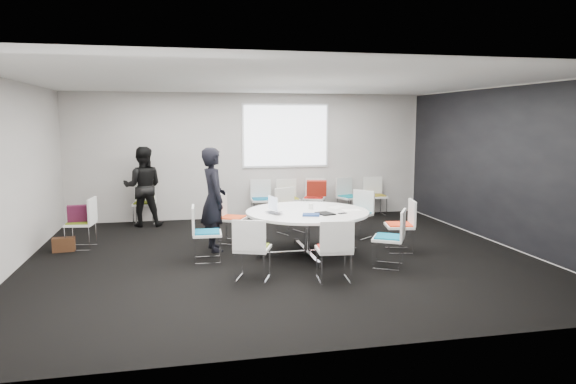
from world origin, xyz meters
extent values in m
cube|color=black|center=(0.00, 0.00, -0.02)|extent=(8.00, 7.00, 0.04)
cube|color=white|center=(0.00, 0.00, 2.82)|extent=(8.00, 7.00, 0.04)
cube|color=#ABA7A2|center=(0.00, 3.52, 1.40)|extent=(8.00, 0.04, 2.80)
cube|color=#ABA7A2|center=(0.00, -3.52, 1.40)|extent=(8.00, 0.04, 2.80)
cube|color=#ABA7A2|center=(-4.02, 0.00, 1.40)|extent=(0.04, 7.00, 2.80)
cube|color=#ABA7A2|center=(4.02, 0.00, 1.40)|extent=(0.04, 7.00, 2.80)
cube|color=black|center=(3.99, 0.00, 1.40)|extent=(0.01, 6.94, 2.74)
cube|color=silver|center=(0.44, 0.03, 0.04)|extent=(0.90, 0.90, 0.08)
cylinder|color=silver|center=(0.44, 0.03, 0.36)|extent=(0.10, 0.10, 0.65)
cylinder|color=white|center=(0.44, 0.03, 0.71)|extent=(2.01, 2.01, 0.04)
cube|color=white|center=(0.80, 3.46, 1.85)|extent=(1.90, 0.03, 1.35)
cube|color=silver|center=(2.00, -0.10, 0.21)|extent=(0.50, 0.50, 0.42)
cube|color=white|center=(2.00, -0.10, 0.44)|extent=(0.53, 0.54, 0.04)
cube|color=red|center=(2.00, -0.10, 0.47)|extent=(0.46, 0.47, 0.03)
cube|color=white|center=(2.21, -0.15, 0.67)|extent=(0.14, 0.46, 0.42)
cube|color=silver|center=(1.67, 1.03, 0.21)|extent=(0.59, 0.59, 0.42)
cube|color=white|center=(1.67, 1.03, 0.44)|extent=(0.63, 0.63, 0.04)
cube|color=#096177|center=(1.67, 1.03, 0.47)|extent=(0.54, 0.55, 0.03)
cube|color=white|center=(1.84, 1.16, 0.67)|extent=(0.31, 0.39, 0.42)
cube|color=silver|center=(0.52, 1.64, 0.21)|extent=(0.55, 0.55, 0.42)
cube|color=white|center=(0.52, 1.64, 0.44)|extent=(0.60, 0.59, 0.04)
cube|color=brown|center=(0.52, 1.64, 0.47)|extent=(0.52, 0.51, 0.03)
cube|color=white|center=(0.44, 1.84, 0.67)|extent=(0.43, 0.22, 0.42)
cube|color=silver|center=(-0.67, 1.10, 0.21)|extent=(0.56, 0.56, 0.42)
cube|color=white|center=(-0.67, 1.10, 0.44)|extent=(0.60, 0.61, 0.04)
cube|color=#DF461A|center=(-0.67, 1.10, 0.47)|extent=(0.52, 0.53, 0.03)
cube|color=white|center=(-0.86, 1.19, 0.67)|extent=(0.24, 0.43, 0.42)
cube|color=silver|center=(-1.19, -0.03, 0.21)|extent=(0.44, 0.44, 0.42)
cube|color=white|center=(-1.19, -0.03, 0.44)|extent=(0.46, 0.48, 0.04)
cube|color=#095B80|center=(-1.19, -0.03, 0.47)|extent=(0.40, 0.42, 0.03)
cube|color=white|center=(-1.39, -0.02, 0.67)|extent=(0.06, 0.46, 0.42)
cube|color=silver|center=(-0.62, -1.12, 0.21)|extent=(0.54, 0.54, 0.42)
cube|color=white|center=(-0.62, -1.12, 0.44)|extent=(0.59, 0.58, 0.04)
cube|color=#5E7014|center=(-0.62, -1.12, 0.47)|extent=(0.51, 0.50, 0.03)
cube|color=white|center=(-0.70, -1.31, 0.67)|extent=(0.44, 0.20, 0.42)
cube|color=silver|center=(0.46, -1.41, 0.21)|extent=(0.46, 0.46, 0.42)
cube|color=white|center=(0.46, -1.41, 0.44)|extent=(0.50, 0.48, 0.04)
cube|color=red|center=(0.46, -1.41, 0.47)|extent=(0.44, 0.42, 0.03)
cube|color=white|center=(0.44, -1.62, 0.67)|extent=(0.46, 0.08, 0.42)
cube|color=silver|center=(1.46, -0.93, 0.21)|extent=(0.58, 0.58, 0.42)
cube|color=white|center=(1.46, -0.93, 0.44)|extent=(0.61, 0.62, 0.04)
cube|color=#096689|center=(1.46, -0.93, 0.47)|extent=(0.53, 0.54, 0.03)
cube|color=white|center=(1.64, -1.04, 0.67)|extent=(0.27, 0.41, 0.42)
cube|color=silver|center=(0.19, 3.14, 0.21)|extent=(0.44, 0.44, 0.42)
cube|color=white|center=(0.19, 3.14, 0.44)|extent=(0.48, 0.46, 0.04)
cube|color=#0B577C|center=(0.19, 3.14, 0.47)|extent=(0.42, 0.40, 0.03)
cube|color=white|center=(0.19, 3.35, 0.67)|extent=(0.46, 0.06, 0.42)
cube|color=silver|center=(0.79, 3.10, 0.21)|extent=(0.43, 0.43, 0.42)
cube|color=white|center=(0.79, 3.10, 0.44)|extent=(0.47, 0.45, 0.04)
cube|color=olive|center=(0.79, 3.10, 0.47)|extent=(0.41, 0.39, 0.03)
cube|color=white|center=(0.78, 3.31, 0.67)|extent=(0.46, 0.05, 0.42)
cube|color=silver|center=(1.39, 3.14, 0.21)|extent=(0.55, 0.55, 0.42)
cube|color=white|center=(1.39, 3.14, 0.44)|extent=(0.60, 0.59, 0.04)
cube|color=red|center=(1.39, 3.14, 0.47)|extent=(0.52, 0.51, 0.03)
cube|color=white|center=(1.47, 3.33, 0.67)|extent=(0.44, 0.22, 0.42)
cube|color=silver|center=(2.22, 3.11, 0.21)|extent=(0.54, 0.54, 0.42)
cube|color=white|center=(2.22, 3.11, 0.44)|extent=(0.58, 0.57, 0.04)
cube|color=#0B7585|center=(2.22, 3.11, 0.47)|extent=(0.51, 0.49, 0.03)
cube|color=white|center=(2.15, 3.31, 0.67)|extent=(0.44, 0.19, 0.42)
cube|color=silver|center=(2.86, 3.14, 0.21)|extent=(0.43, 0.43, 0.42)
cube|color=white|center=(2.86, 3.14, 0.44)|extent=(0.47, 0.46, 0.04)
cube|color=olive|center=(2.86, 3.14, 0.47)|extent=(0.41, 0.39, 0.03)
cube|color=white|center=(2.87, 3.35, 0.67)|extent=(0.46, 0.05, 0.42)
cube|color=silver|center=(-3.27, 1.22, 0.21)|extent=(0.47, 0.47, 0.42)
cube|color=white|center=(-3.27, 1.22, 0.44)|extent=(0.50, 0.51, 0.04)
cube|color=#617417|center=(-3.27, 1.22, 0.47)|extent=(0.43, 0.45, 0.03)
cube|color=white|center=(-3.07, 1.19, 0.67)|extent=(0.09, 0.46, 0.42)
cube|color=silver|center=(-2.34, 3.15, 0.21)|extent=(0.45, 0.45, 0.42)
cube|color=white|center=(-2.34, 3.15, 0.44)|extent=(0.49, 0.48, 0.04)
cube|color=#5D6C14|center=(-2.34, 3.15, 0.47)|extent=(0.43, 0.41, 0.03)
cube|color=white|center=(-2.32, 3.36, 0.67)|extent=(0.46, 0.07, 0.42)
imported|color=black|center=(-1.03, 0.65, 0.88)|extent=(0.52, 0.70, 1.75)
imported|color=black|center=(-2.34, 3.00, 0.83)|extent=(0.83, 0.66, 1.66)
imported|color=#333338|center=(-0.09, -0.09, 0.74)|extent=(0.32, 0.37, 0.02)
cube|color=silver|center=(-0.11, 0.12, 0.86)|extent=(0.10, 0.29, 0.22)
cube|color=black|center=(0.65, -0.30, 0.74)|extent=(0.30, 0.35, 0.02)
cube|color=navy|center=(0.40, -0.38, 0.74)|extent=(0.31, 0.26, 0.03)
cube|color=silver|center=(1.03, 0.28, 0.73)|extent=(0.36, 0.33, 0.00)
cube|color=white|center=(1.18, -0.06, 0.73)|extent=(0.31, 0.22, 0.00)
cylinder|color=white|center=(0.55, 0.21, 0.78)|extent=(0.08, 0.08, 0.09)
cube|color=black|center=(0.94, -0.30, 0.73)|extent=(0.16, 0.11, 0.01)
cube|color=#47132A|center=(-3.27, 1.22, 0.62)|extent=(0.41, 0.19, 0.28)
cube|color=#442716|center=(-3.53, 1.07, 0.12)|extent=(0.38, 0.20, 0.24)
cube|color=maroon|center=(1.39, 2.93, 0.70)|extent=(0.46, 0.25, 0.36)
camera|label=1|loc=(-1.58, -7.98, 2.20)|focal=32.00mm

